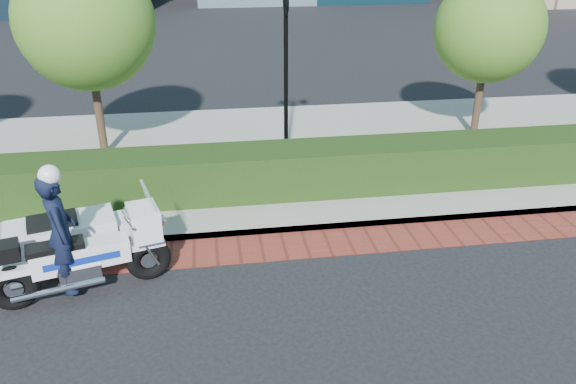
{
  "coord_description": "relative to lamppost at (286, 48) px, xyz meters",
  "views": [
    {
      "loc": [
        -0.86,
        -7.47,
        5.39
      ],
      "look_at": [
        0.53,
        1.76,
        1.0
      ],
      "focal_mm": 35.0,
      "sensor_mm": 36.0,
      "label": 1
    }
  ],
  "objects": [
    {
      "name": "tree_c",
      "position": [
        5.5,
        1.3,
        0.09
      ],
      "size": [
        2.8,
        2.8,
        4.3
      ],
      "color": "#332319",
      "rests_on": "sidewalk"
    },
    {
      "name": "tree_b",
      "position": [
        -4.5,
        1.3,
        0.48
      ],
      "size": [
        3.2,
        3.2,
        4.89
      ],
      "color": "#332319",
      "rests_on": "sidewalk"
    },
    {
      "name": "hedge_main",
      "position": [
        -1.0,
        -1.6,
        -2.31
      ],
      "size": [
        18.0,
        1.2,
        1.0
      ],
      "primitive_type": "cube",
      "color": "black",
      "rests_on": "sidewalk"
    },
    {
      "name": "lamppost",
      "position": [
        0.0,
        0.0,
        0.0
      ],
      "size": [
        1.02,
        0.7,
        4.21
      ],
      "color": "black",
      "rests_on": "sidewalk"
    },
    {
      "name": "ground",
      "position": [
        -1.0,
        -5.2,
        -2.96
      ],
      "size": [
        120.0,
        120.0,
        0.0
      ],
      "primitive_type": "plane",
      "color": "black",
      "rests_on": "ground"
    },
    {
      "name": "sidewalk",
      "position": [
        -1.0,
        0.8,
        -2.88
      ],
      "size": [
        60.0,
        8.0,
        0.15
      ],
      "primitive_type": "cube",
      "color": "gray",
      "rests_on": "ground"
    },
    {
      "name": "brick_strip",
      "position": [
        -1.0,
        -3.7,
        -2.95
      ],
      "size": [
        60.0,
        1.0,
        0.01
      ],
      "primitive_type": "cube",
      "color": "maroon",
      "rests_on": "ground"
    },
    {
      "name": "police_motorcycle",
      "position": [
        -4.19,
        -4.31,
        -2.18
      ],
      "size": [
        2.83,
        2.04,
        2.29
      ],
      "rotation": [
        0.0,
        0.0,
        0.27
      ],
      "color": "black",
      "rests_on": "ground"
    }
  ]
}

